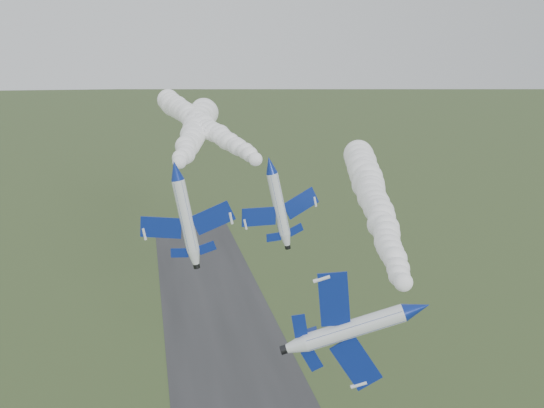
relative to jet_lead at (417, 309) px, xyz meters
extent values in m
cylinder|color=white|center=(-0.02, 0.12, -0.02)|extent=(3.92, 8.92, 1.98)
cone|color=navy|center=(-1.28, -5.22, -0.02)|extent=(2.45, 2.67, 1.98)
cone|color=white|center=(1.19, 5.26, -0.02)|extent=(2.35, 2.27, 1.98)
cylinder|color=black|center=(1.42, 6.26, -0.02)|extent=(1.12, 0.83, 1.00)
ellipsoid|color=black|center=(0.00, -2.19, 0.18)|extent=(1.97, 3.20, 1.32)
cube|color=navy|center=(-0.97, 1.19, 2.86)|extent=(2.23, 2.81, 4.54)
cube|color=navy|center=(1.02, 0.72, -3.00)|extent=(2.23, 2.81, 4.54)
cube|color=navy|center=(0.44, 4.48, 1.55)|extent=(1.02, 1.29, 1.99)
cube|color=navy|center=(1.51, 4.22, -1.58)|extent=(1.02, 1.29, 1.99)
cube|color=navy|center=(2.15, 3.82, 0.43)|extent=(2.51, 2.11, 0.87)
cylinder|color=white|center=(-18.35, 26.89, 7.58)|extent=(3.15, 9.02, 1.83)
cone|color=navy|center=(-19.20, 21.37, 7.58)|extent=(2.16, 2.57, 1.83)
cone|color=white|center=(-17.54, 32.20, 7.58)|extent=(2.10, 2.15, 1.83)
cylinder|color=black|center=(-17.38, 33.24, 7.58)|extent=(1.01, 0.77, 0.93)
ellipsoid|color=black|center=(-18.80, 24.65, 8.16)|extent=(1.67, 3.18, 1.22)
cube|color=navy|center=(-21.28, 28.19, 6.88)|extent=(5.13, 3.23, 0.98)
cube|color=navy|center=(-15.12, 27.24, 7.97)|extent=(5.13, 3.23, 0.98)
cube|color=navy|center=(-19.32, 31.51, 7.29)|extent=(2.25, 1.46, 0.47)
cube|color=navy|center=(-16.04, 31.01, 7.87)|extent=(2.25, 1.46, 0.47)
cube|color=navy|center=(-17.95, 31.05, 8.93)|extent=(0.77, 1.75, 2.30)
cylinder|color=white|center=(-7.01, 27.02, 7.77)|extent=(2.88, 8.16, 1.70)
cone|color=navy|center=(-6.25, 22.03, 7.77)|extent=(2.00, 2.32, 1.70)
cone|color=white|center=(-7.73, 31.82, 7.77)|extent=(1.94, 1.95, 1.70)
cylinder|color=black|center=(-7.87, 32.76, 7.77)|extent=(0.94, 0.69, 0.86)
ellipsoid|color=black|center=(-6.81, 24.97, 8.29)|extent=(1.53, 2.88, 1.13)
cube|color=navy|center=(-9.85, 27.36, 7.01)|extent=(4.60, 2.90, 1.07)
cube|color=navy|center=(-4.33, 28.19, 8.24)|extent=(4.60, 2.90, 1.07)
cube|color=navy|center=(-9.07, 30.75, 7.44)|extent=(2.01, 1.32, 0.50)
cube|color=navy|center=(-6.13, 31.19, 8.10)|extent=(2.01, 1.32, 0.50)
cube|color=navy|center=(-7.83, 30.70, 8.98)|extent=(0.78, 1.59, 2.07)
camera|label=1|loc=(-21.79, -43.70, 20.82)|focal=40.00mm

